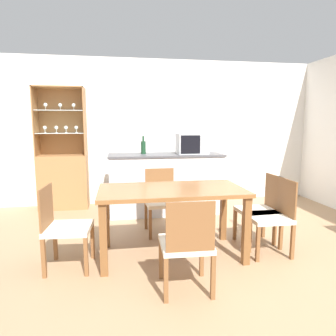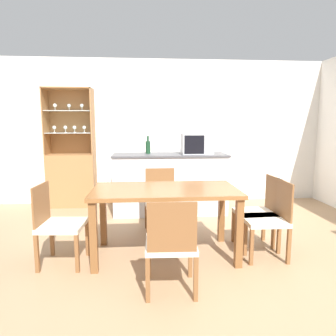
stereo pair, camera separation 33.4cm
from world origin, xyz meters
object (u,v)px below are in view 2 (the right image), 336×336
display_cabinet (72,172)px  dining_chair_side_left_near (58,224)px  dining_table (165,198)px  wine_bottle (148,147)px  dining_chair_side_right_far (260,212)px  dining_chair_head_far (161,201)px  dining_chair_head_near (171,244)px  microwave (197,144)px  dining_chair_side_right_near (268,219)px

display_cabinet → dining_chair_side_left_near: display_cabinet is taller
dining_table → wine_bottle: (-0.16, 1.69, 0.42)m
dining_chair_side_right_far → dining_chair_head_far: bearing=58.7°
dining_chair_head_far → dining_chair_head_near: same height
dining_chair_head_near → microwave: bearing=77.2°
dining_table → dining_chair_side_right_near: size_ratio=1.85×
dining_chair_head_far → dining_chair_side_right_far: (1.10, -0.61, 0.00)m
dining_chair_side_right_far → dining_chair_head_near: same height
display_cabinet → dining_table: display_cabinet is taller
display_cabinet → dining_chair_side_right_far: bearing=-38.2°
dining_table → dining_chair_side_right_far: dining_chair_side_right_far is taller
dining_chair_side_right_far → microwave: (-0.48, 1.46, 0.69)m
dining_chair_head_near → dining_chair_side_left_near: (-1.09, 0.61, 0.00)m
display_cabinet → dining_table: (1.48, -2.14, 0.04)m
dining_chair_side_right_near → dining_chair_side_left_near: (-2.19, 0.00, 0.00)m
dining_chair_head_near → dining_table: bearing=91.9°
dining_chair_side_right_near → dining_chair_head_far: (-1.10, 0.85, 0.00)m
dining_table → dining_chair_side_right_near: (1.09, -0.12, -0.22)m
display_cabinet → wine_bottle: size_ratio=7.11×
dining_table → dining_chair_head_near: 0.76m
dining_chair_side_right_near → dining_chair_side_left_near: size_ratio=1.00×
dining_chair_side_right_near → dining_chair_side_left_near: 2.19m
dining_table → dining_chair_side_right_near: bearing=-6.3°
dining_table → wine_bottle: 1.75m
microwave → dining_chair_head_near: bearing=-104.8°
wine_bottle → dining_chair_side_right_far: bearing=-51.4°
display_cabinet → dining_chair_head_near: 3.23m
dining_chair_side_left_near → wine_bottle: (0.93, 1.81, 0.64)m
dining_table → wine_bottle: bearing=95.4°
dining_chair_head_far → dining_chair_head_near: bearing=87.1°
dining_chair_side_right_far → wine_bottle: (-1.25, 1.57, 0.64)m
wine_bottle → dining_chair_side_right_near: bearing=-55.3°
dining_chair_head_near → dining_chair_side_right_near: bearing=31.0°
dining_chair_side_right_near → dining_chair_side_right_far: (-0.00, 0.24, 0.00)m
dining_chair_side_left_near → wine_bottle: bearing=156.8°
wine_bottle → display_cabinet: bearing=161.0°
dining_chair_side_left_near → wine_bottle: size_ratio=2.92×
dining_chair_side_left_near → display_cabinet: bearing=-166.2°
dining_table → dining_chair_side_left_near: bearing=-173.9°
dining_chair_side_right_near → dining_chair_head_far: same height
display_cabinet → dining_chair_side_right_near: bearing=-41.3°
dining_chair_head_near → dining_chair_head_far: bearing=92.0°
dining_chair_head_far → microwave: (0.61, 0.85, 0.69)m
dining_chair_side_right_near → wine_bottle: (-1.25, 1.81, 0.64)m
dining_chair_head_far → wine_bottle: size_ratio=2.92×
dining_chair_head_far → dining_chair_head_near: size_ratio=1.00×
wine_bottle → dining_table: bearing=-84.6°
microwave → wine_bottle: bearing=172.0°
dining_chair_side_right_far → dining_chair_side_left_near: same height
dining_chair_head_near → microwave: (0.61, 2.31, 0.69)m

